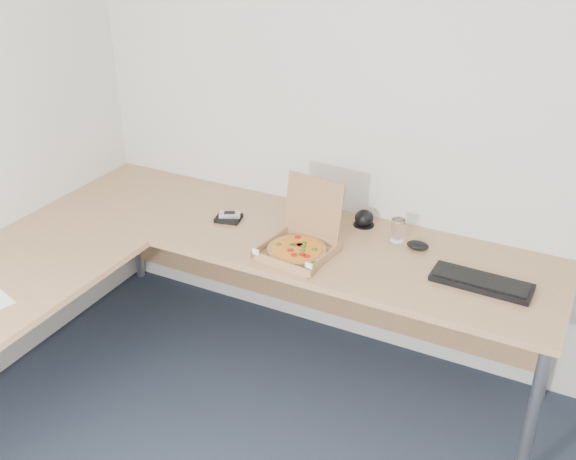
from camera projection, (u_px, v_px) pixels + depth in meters
The scene contains 9 objects.
room_shell at pixel (212, 336), 1.57m from camera, with size 3.50×3.50×2.50m, color silver, non-canonical shape.
desk at pixel (181, 265), 2.92m from camera, with size 2.50×2.20×0.73m.
pizza_box at pixel (299, 246), 2.94m from camera, with size 0.29×0.34×0.30m.
drinking_glass at pixel (398, 230), 3.03m from camera, with size 0.06×0.06×0.11m, color white.
keyboard at pixel (481, 282), 2.72m from camera, with size 0.41×0.14×0.03m, color black.
mouse at pixel (418, 245), 2.98m from camera, with size 0.10×0.07×0.04m, color black.
wallet at pixel (229, 218), 3.24m from camera, with size 0.12×0.10×0.02m, color black.
phone at pixel (230, 214), 3.23m from camera, with size 0.10×0.05×0.02m, color #B2B5BA.
dome_speaker at pixel (364, 217), 3.18m from camera, with size 0.10×0.10×0.09m, color black.
Camera 1 is at (0.74, -1.05, 2.21)m, focal length 41.52 mm.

